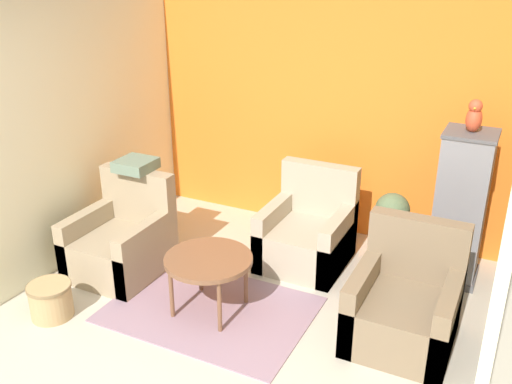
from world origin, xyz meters
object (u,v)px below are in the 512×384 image
(birdcage, at_px, (460,208))
(potted_plant, at_px, (391,223))
(armchair_middle, at_px, (307,235))
(armchair_left, at_px, (122,243))
(wicker_basket, at_px, (51,299))
(armchair_right, at_px, (404,307))
(coffee_table, at_px, (208,262))
(parrot, at_px, (474,116))

(birdcage, xyz_separation_m, potted_plant, (-0.59, -0.03, -0.26))
(armchair_middle, bearing_deg, armchair_left, -148.36)
(wicker_basket, bearing_deg, potted_plant, 42.49)
(armchair_left, distance_m, armchair_right, 2.58)
(armchair_left, xyz_separation_m, birdcage, (2.78, 1.23, 0.41))
(coffee_table, relative_size, parrot, 2.54)
(coffee_table, height_order, wicker_basket, coffee_table)
(armchair_left, bearing_deg, wicker_basket, -94.00)
(coffee_table, distance_m, armchair_right, 1.56)
(parrot, bearing_deg, armchair_left, -156.01)
(coffee_table, relative_size, birdcage, 0.52)
(armchair_right, height_order, birdcage, birdcage)
(coffee_table, relative_size, potted_plant, 0.99)
(coffee_table, distance_m, wicker_basket, 1.33)
(armchair_middle, height_order, parrot, parrot)
(armchair_left, height_order, potted_plant, armchair_left)
(armchair_middle, relative_size, potted_plant, 1.25)
(coffee_table, xyz_separation_m, armchair_middle, (0.42, 1.13, -0.18))
(coffee_table, distance_m, armchair_left, 1.10)
(coffee_table, relative_size, armchair_left, 0.79)
(armchair_right, bearing_deg, parrot, 79.98)
(armchair_right, bearing_deg, potted_plant, 109.62)
(birdcage, bearing_deg, coffee_table, -139.76)
(armchair_right, bearing_deg, armchair_left, -177.37)
(armchair_left, xyz_separation_m, parrot, (2.78, 1.24, 1.24))
(armchair_middle, height_order, potted_plant, armchair_middle)
(parrot, relative_size, wicker_basket, 0.80)
(coffee_table, height_order, armchair_left, armchair_left)
(birdcage, bearing_deg, armchair_right, -100.04)
(armchair_left, xyz_separation_m, armchair_right, (2.58, 0.12, 0.00))
(parrot, height_order, potted_plant, parrot)
(armchair_left, bearing_deg, armchair_right, 2.63)
(armchair_right, bearing_deg, birdcage, 79.96)
(armchair_right, height_order, parrot, parrot)
(armchair_right, height_order, wicker_basket, armchair_right)
(coffee_table, bearing_deg, wicker_basket, -150.31)
(parrot, relative_size, potted_plant, 0.39)
(coffee_table, bearing_deg, armchair_left, 168.41)
(armchair_middle, relative_size, parrot, 3.20)
(armchair_left, relative_size, parrot, 3.20)
(armchair_left, bearing_deg, parrot, 23.99)
(armchair_middle, distance_m, wicker_basket, 2.35)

